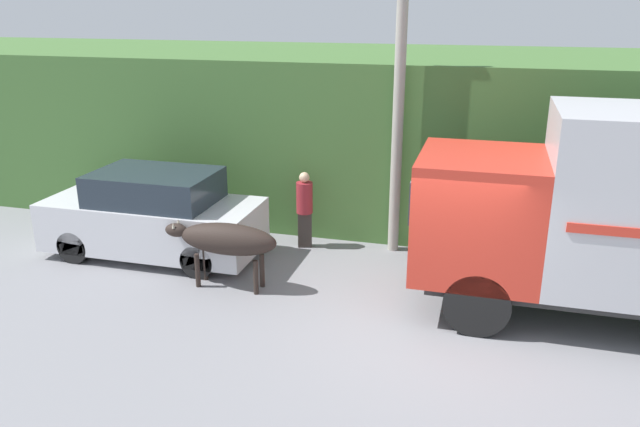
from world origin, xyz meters
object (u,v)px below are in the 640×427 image
(brown_cow, at_px, (226,240))
(parked_suv, at_px, (153,216))
(pedestrian_on_hill, at_px, (305,206))
(utility_pole, at_px, (399,101))

(brown_cow, distance_m, parked_suv, 2.25)
(parked_suv, distance_m, pedestrian_on_hill, 3.08)
(brown_cow, relative_size, parked_suv, 0.49)
(pedestrian_on_hill, height_order, utility_pole, utility_pole)
(parked_suv, bearing_deg, pedestrian_on_hill, 28.99)
(parked_suv, xyz_separation_m, pedestrian_on_hill, (2.80, 1.28, 0.04))
(parked_suv, distance_m, utility_pole, 5.40)
(brown_cow, distance_m, pedestrian_on_hill, 2.40)
(pedestrian_on_hill, bearing_deg, parked_suv, 5.42)
(utility_pole, bearing_deg, brown_cow, -135.33)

